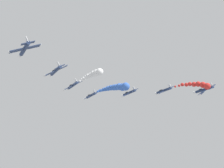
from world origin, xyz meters
name	(u,v)px	position (x,y,z in m)	size (l,w,h in m)	color
airplane_lead	(91,95)	(0.24, 19.48, 95.39)	(8.31, 10.35, 5.35)	navy
smoke_trail_lead	(117,87)	(1.97, -0.80, 94.08)	(4.73, 20.00, 4.27)	blue
airplane_left_inner	(73,85)	(-12.93, 8.78, 95.14)	(8.25, 10.35, 5.45)	navy
smoke_trail_left_inner	(94,74)	(-11.83, -7.62, 94.97)	(3.42, 14.62, 2.54)	white
airplane_right_inner	(129,93)	(12.98, 7.38, 95.47)	(8.40, 10.35, 5.20)	navy
airplane_left_outer	(56,71)	(-23.84, -2.60, 95.59)	(8.10, 10.35, 5.69)	navy
airplane_right_outer	(164,90)	(24.29, -2.49, 95.68)	(8.52, 10.35, 4.98)	navy
smoke_trail_right_outer	(198,85)	(24.50, -20.97, 93.14)	(2.46, 17.09, 5.68)	red
airplane_trailing	(24,49)	(-36.93, -14.48, 95.77)	(8.70, 10.35, 4.62)	navy
airplane_high_slot	(204,90)	(36.37, -13.63, 95.05)	(7.81, 10.35, 6.10)	navy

